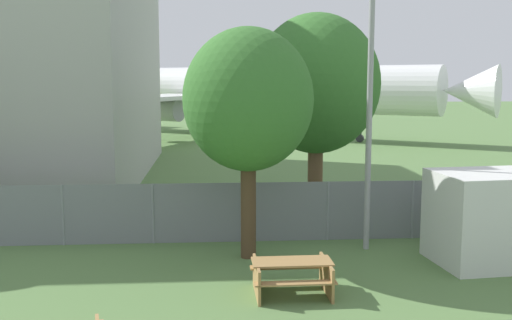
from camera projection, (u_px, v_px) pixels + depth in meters
The scene contains 7 objects.
perimeter_fence at pixel (328, 211), 17.59m from camera, with size 56.07×0.07×1.75m.
airplane at pixel (230, 89), 50.54m from camera, with size 37.36×31.27×11.25m.
portable_cabin at pixel (505, 218), 15.39m from camera, with size 3.77×2.54×2.36m.
picnic_bench_open_grass at pixel (292, 273), 13.17m from camera, with size 1.78×1.43×0.76m.
tree_behind_benches at pixel (316, 84), 20.32m from camera, with size 4.32×4.32×6.94m.
tree_far_right at pixel (248, 101), 15.42m from camera, with size 3.38×3.38×6.06m.
light_mast at pixel (370, 83), 16.15m from camera, with size 0.44×0.44×7.54m.
Camera 1 is at (-3.35, -5.59, 4.71)m, focal length 42.00 mm.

